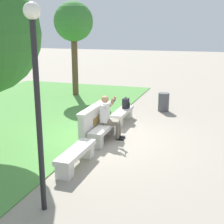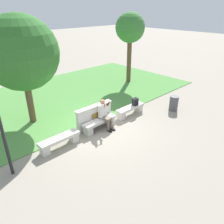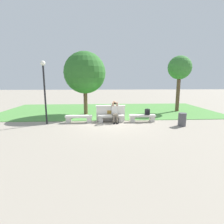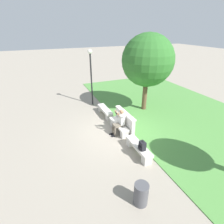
% 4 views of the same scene
% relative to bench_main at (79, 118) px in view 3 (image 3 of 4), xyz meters
% --- Properties ---
extents(ground_plane, '(80.00, 80.00, 0.00)m').
position_rel_bench_main_xyz_m(ground_plane, '(1.97, 0.00, -0.29)').
color(ground_plane, gray).
extents(grass_strip, '(17.56, 8.00, 0.03)m').
position_rel_bench_main_xyz_m(grass_strip, '(1.97, 4.38, -0.27)').
color(grass_strip, '#518E42').
rests_on(grass_strip, ground).
extents(bench_main, '(1.62, 0.40, 0.45)m').
position_rel_bench_main_xyz_m(bench_main, '(0.00, 0.00, 0.00)').
color(bench_main, beige).
rests_on(bench_main, ground).
extents(bench_near, '(1.62, 0.40, 0.45)m').
position_rel_bench_main_xyz_m(bench_near, '(1.97, 0.00, 0.00)').
color(bench_near, beige).
rests_on(bench_near, ground).
extents(bench_mid, '(1.62, 0.40, 0.45)m').
position_rel_bench_main_xyz_m(bench_mid, '(3.94, 0.00, 0.00)').
color(bench_mid, beige).
rests_on(bench_mid, ground).
extents(backrest_wall_with_plaque, '(1.87, 0.24, 1.01)m').
position_rel_bench_main_xyz_m(backrest_wall_with_plaque, '(1.97, 0.34, 0.23)').
color(backrest_wall_with_plaque, beige).
rests_on(backrest_wall_with_plaque, ground).
extents(person_photographer, '(0.49, 0.74, 1.32)m').
position_rel_bench_main_xyz_m(person_photographer, '(2.20, -0.08, 0.45)').
color(person_photographer, black).
rests_on(person_photographer, ground).
extents(backpack, '(0.28, 0.24, 0.43)m').
position_rel_bench_main_xyz_m(backpack, '(4.24, -0.04, 0.34)').
color(backpack, black).
rests_on(backpack, bench_mid).
extents(tree_behind_wall, '(1.88, 1.88, 4.53)m').
position_rel_bench_main_xyz_m(tree_behind_wall, '(7.72, 3.58, 3.22)').
color(tree_behind_wall, brown).
rests_on(tree_behind_wall, ground).
extents(tree_left_background, '(3.05, 3.05, 4.65)m').
position_rel_bench_main_xyz_m(tree_left_background, '(0.19, 2.64, 2.82)').
color(tree_left_background, brown).
rests_on(tree_left_background, ground).
extents(trash_bin, '(0.44, 0.44, 0.75)m').
position_rel_bench_main_xyz_m(trash_bin, '(5.98, -1.14, 0.09)').
color(trash_bin, '#4C4C51').
rests_on(trash_bin, ground).
extents(lamp_post, '(0.28, 0.28, 3.67)m').
position_rel_bench_main_xyz_m(lamp_post, '(-1.88, -0.21, 2.12)').
color(lamp_post, black).
rests_on(lamp_post, ground).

